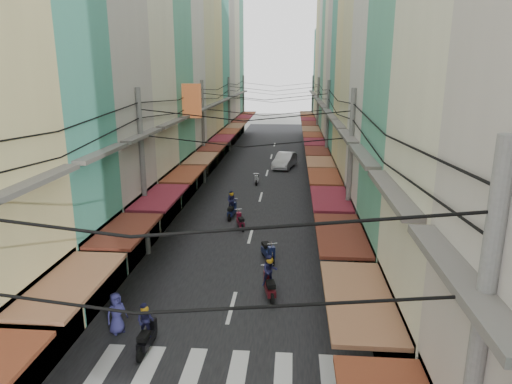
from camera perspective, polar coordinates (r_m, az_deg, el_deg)
The scene contains 15 objects.
ground at distance 20.10m, azimuth -2.29°, elevation -11.47°, with size 160.00×160.00×0.00m, color slate.
road at distance 38.96m, azimuth 1.22°, elevation 1.74°, with size 10.00×80.00×0.02m, color black.
sidewalk_left at distance 39.86m, azimuth -8.15°, elevation 1.93°, with size 3.00×80.00×0.06m, color slate.
sidewalk_right at distance 39.13m, azimuth 10.77°, elevation 1.57°, with size 3.00×80.00×0.06m, color slate.
crosswalk at distance 15.02m, azimuth -5.23°, elevation -21.59°, with size 7.55×2.40×0.01m.
building_row_left at distance 35.89m, azimuth -12.29°, elevation 16.01°, with size 7.80×67.67×23.70m.
building_row_right at distance 34.77m, azimuth 14.56°, elevation 15.31°, with size 7.80×68.98×22.59m.
utility_poles at distance 33.03m, azimuth 0.75°, elevation 10.91°, with size 10.20×66.13×8.20m.
white_car at distance 43.29m, azimuth 3.61°, elevation 3.05°, with size 5.00×1.96×1.76m, color silver.
bicycle at distance 19.09m, azimuth 20.68°, elevation -14.04°, with size 0.56×1.48×1.02m, color black.
moving_scooters at distance 22.88m, azimuth -2.40°, elevation -6.67°, with size 4.35×24.58×1.83m.
parked_scooters at distance 16.30m, azimuth 13.14°, elevation -16.78°, with size 13.31×13.98×1.00m.
pedestrians at distance 23.75m, azimuth -11.38°, elevation -4.78°, with size 13.44×22.37×2.23m.
market_umbrella at distance 17.38m, azimuth 16.55°, elevation -8.95°, with size 2.25×2.25×2.37m.
traffic_sign at distance 19.61m, azimuth 15.05°, elevation -5.84°, with size 0.10×0.65×2.95m.
Camera 1 is at (2.24, -17.85, 8.97)m, focal length 32.00 mm.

